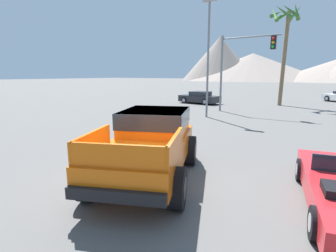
{
  "coord_description": "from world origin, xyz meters",
  "views": [
    {
      "loc": [
        4.22,
        -5.47,
        2.89
      ],
      "look_at": [
        -0.09,
        0.97,
        1.36
      ],
      "focal_mm": 28.0,
      "sensor_mm": 36.0,
      "label": 1
    }
  ],
  "objects_px": {
    "orange_pickup_truck": "(151,140)",
    "street_lamp_post": "(208,48)",
    "traffic_light_main": "(243,58)",
    "palm_tree_tall": "(285,32)",
    "parked_car_dark": "(200,97)"
  },
  "relations": [
    {
      "from": "orange_pickup_truck",
      "to": "palm_tree_tall",
      "type": "xyz_separation_m",
      "value": [
        -0.64,
        20.93,
        5.59
      ]
    },
    {
      "from": "parked_car_dark",
      "to": "palm_tree_tall",
      "type": "distance_m",
      "value": 9.68
    },
    {
      "from": "parked_car_dark",
      "to": "street_lamp_post",
      "type": "distance_m",
      "value": 9.41
    },
    {
      "from": "palm_tree_tall",
      "to": "street_lamp_post",
      "type": "bearing_deg",
      "value": -104.53
    },
    {
      "from": "orange_pickup_truck",
      "to": "street_lamp_post",
      "type": "distance_m",
      "value": 11.67
    },
    {
      "from": "street_lamp_post",
      "to": "palm_tree_tall",
      "type": "height_order",
      "value": "palm_tree_tall"
    },
    {
      "from": "street_lamp_post",
      "to": "traffic_light_main",
      "type": "bearing_deg",
      "value": 70.23
    },
    {
      "from": "parked_car_dark",
      "to": "street_lamp_post",
      "type": "xyz_separation_m",
      "value": [
        4.31,
        -7.37,
        3.97
      ]
    },
    {
      "from": "orange_pickup_truck",
      "to": "traffic_light_main",
      "type": "xyz_separation_m",
      "value": [
        -2.1,
        13.98,
        3.03
      ]
    },
    {
      "from": "traffic_light_main",
      "to": "street_lamp_post",
      "type": "height_order",
      "value": "street_lamp_post"
    },
    {
      "from": "orange_pickup_truck",
      "to": "parked_car_dark",
      "type": "height_order",
      "value": "orange_pickup_truck"
    },
    {
      "from": "traffic_light_main",
      "to": "palm_tree_tall",
      "type": "distance_m",
      "value": 7.54
    },
    {
      "from": "orange_pickup_truck",
      "to": "palm_tree_tall",
      "type": "distance_m",
      "value": 21.67
    },
    {
      "from": "street_lamp_post",
      "to": "palm_tree_tall",
      "type": "relative_size",
      "value": 0.85
    },
    {
      "from": "orange_pickup_truck",
      "to": "traffic_light_main",
      "type": "relative_size",
      "value": 0.92
    }
  ]
}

